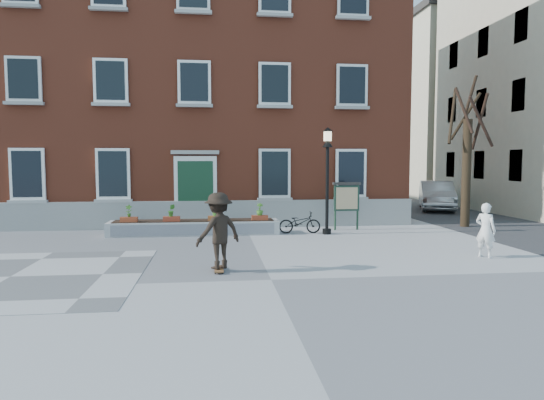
{
  "coord_description": "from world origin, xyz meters",
  "views": [
    {
      "loc": [
        -1.28,
        -10.74,
        2.68
      ],
      "look_at": [
        0.5,
        4.0,
        1.5
      ],
      "focal_mm": 32.0,
      "sensor_mm": 36.0,
      "label": 1
    }
  ],
  "objects": [
    {
      "name": "checker_patch",
      "position": [
        -6.0,
        1.0,
        0.01
      ],
      "size": [
        6.0,
        6.0,
        0.01
      ],
      "primitive_type": "cube",
      "color": "#59595B",
      "rests_on": "ground"
    },
    {
      "name": "notice_board",
      "position": [
        3.89,
        7.68,
        1.26
      ],
      "size": [
        1.1,
        0.16,
        1.87
      ],
      "color": "#1A3522",
      "rests_on": "ground"
    },
    {
      "name": "skateboarder",
      "position": [
        -1.17,
        1.01,
        1.0
      ],
      "size": [
        1.38,
        1.22,
        1.93
      ],
      "color": "brown",
      "rests_on": "ground"
    },
    {
      "name": "bystander",
      "position": [
        6.25,
        1.86,
        0.77
      ],
      "size": [
        0.63,
        0.67,
        1.53
      ],
      "primitive_type": "imported",
      "rotation": [
        0.0,
        0.0,
        2.2
      ],
      "color": "white",
      "rests_on": "ground"
    },
    {
      "name": "bicycle",
      "position": [
        1.9,
        6.97,
        0.41
      ],
      "size": [
        1.58,
        0.61,
        0.82
      ],
      "primitive_type": "imported",
      "rotation": [
        0.0,
        0.0,
        1.52
      ],
      "color": "black",
      "rests_on": "ground"
    },
    {
      "name": "side_street",
      "position": [
        17.99,
        19.78,
        7.02
      ],
      "size": [
        15.2,
        36.0,
        14.5
      ],
      "color": "#38383A",
      "rests_on": "ground"
    },
    {
      "name": "lamp_post",
      "position": [
        2.87,
        6.67,
        2.54
      ],
      "size": [
        0.4,
        0.4,
        3.93
      ],
      "color": "black",
      "rests_on": "ground"
    },
    {
      "name": "ground",
      "position": [
        0.0,
        0.0,
        0.0
      ],
      "size": [
        100.0,
        100.0,
        0.0
      ],
      "primitive_type": "plane",
      "color": "#959698",
      "rests_on": "ground"
    },
    {
      "name": "brick_building",
      "position": [
        -2.0,
        13.98,
        6.3
      ],
      "size": [
        18.4,
        10.85,
        12.6
      ],
      "color": "brown",
      "rests_on": "ground"
    },
    {
      "name": "planter_assembly",
      "position": [
        -1.99,
        7.18,
        0.31
      ],
      "size": [
        6.2,
        1.12,
        1.15
      ],
      "color": "#BABAB6",
      "rests_on": "ground"
    },
    {
      "name": "bare_tree",
      "position": [
        9.01,
        8.01,
        2.79
      ],
      "size": [
        1.83,
        1.83,
        6.16
      ],
      "color": "#312416",
      "rests_on": "ground"
    },
    {
      "name": "parked_car",
      "position": [
        10.98,
        14.72,
        0.8
      ],
      "size": [
        3.33,
        5.16,
        1.61
      ],
      "primitive_type": "imported",
      "rotation": [
        0.0,
        0.0,
        -0.37
      ],
      "color": "#BABCBF",
      "rests_on": "ground"
    }
  ]
}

